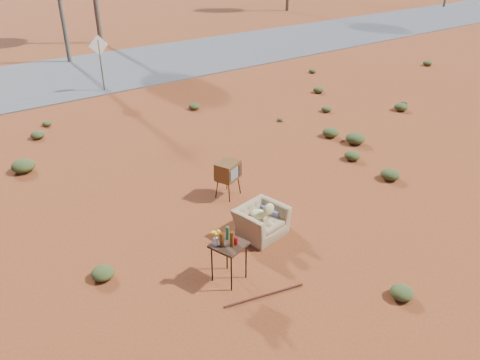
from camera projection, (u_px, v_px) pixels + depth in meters
ground at (270, 248)px, 9.34m from camera, size 140.00×140.00×0.00m
highway at (44, 80)px, 19.95m from camera, size 140.00×7.00×0.04m
armchair at (263, 216)px, 9.66m from camera, size 1.20×0.89×0.84m
tv_unit at (228, 171)px, 10.92m from camera, size 0.67×0.60×0.88m
side_table at (226, 243)px, 8.13m from camera, size 0.68×0.68×1.09m
rusty_bar at (264, 295)px, 8.10m from camera, size 1.46×0.40×0.04m
road_sign at (100, 53)px, 17.93m from camera, size 0.78×0.06×2.19m
scrub_patch at (134, 173)px, 11.96m from camera, size 17.49×8.07×0.33m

